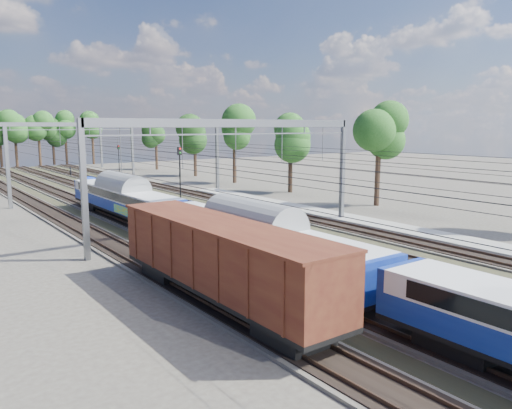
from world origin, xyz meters
TOP-DOWN VIEW (x-y plane):
  - track_bed at (-0.00, 45.00)m, footprint 21.00×130.00m
  - platform at (12.00, 20.00)m, footprint 3.00×70.00m
  - catenary at (0.33, 52.69)m, footprint 25.65×130.00m
  - tree_belt at (5.30, 97.38)m, footprint 39.91×101.97m
  - emu_train at (-4.50, 21.13)m, footprint 2.85×60.42m
  - freight_boxcar at (-9.00, 17.95)m, footprint 3.14×15.17m
  - worker at (3.23, 84.91)m, footprint 0.50×0.66m
  - signal_near at (1.93, 42.82)m, footprint 0.40×0.37m
  - signal_far at (8.75, 77.08)m, footprint 0.33×0.30m

SIDE VIEW (x-z plane):
  - track_bed at x=0.00m, z-range -0.07..0.27m
  - platform at x=12.00m, z-range 0.00..0.30m
  - worker at x=3.23m, z-range 0.00..1.64m
  - freight_boxcar at x=-9.00m, z-range 0.43..4.34m
  - emu_train at x=-4.50m, z-range 0.37..4.54m
  - signal_far at x=8.75m, z-range 0.72..6.11m
  - signal_near at x=1.93m, z-range 0.85..7.30m
  - catenary at x=0.33m, z-range 1.90..10.90m
  - tree_belt at x=5.30m, z-range 2.05..14.01m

